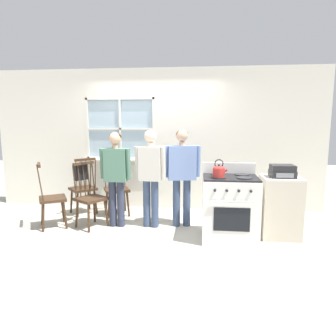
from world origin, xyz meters
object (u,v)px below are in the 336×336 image
object	(u,v)px
chair_by_window	(90,198)
chair_near_wall	(83,189)
potted_plant	(112,156)
stereo	(282,171)
side_counter	(280,207)
chair_center_cluster	(117,189)
person_elderly_left	(116,171)
handbag	(81,172)
stove	(230,207)
person_teen_center	(151,170)
kettle	(219,171)
person_adult_right	(182,169)
chair_near_stove	(51,199)

from	to	relation	value
chair_by_window	chair_near_wall	world-z (taller)	same
potted_plant	stereo	distance (m)	3.18
chair_near_wall	side_counter	distance (m)	3.41
chair_center_cluster	person_elderly_left	bearing A→B (deg)	-99.62
potted_plant	stereo	world-z (taller)	potted_plant
chair_center_cluster	side_counter	size ratio (longest dim) A/B	1.17
handbag	stove	bearing A→B (deg)	-9.87
person_teen_center	kettle	world-z (taller)	person_teen_center
chair_by_window	stereo	xyz separation A→B (m)	(2.94, -0.13, 0.52)
chair_near_wall	person_teen_center	distance (m)	1.54
chair_by_window	chair_near_wall	size ratio (longest dim) A/B	1.00
person_adult_right	stereo	size ratio (longest dim) A/B	4.62
chair_by_window	chair_near_wall	xyz separation A→B (m)	(-0.38, 0.67, 0.00)
chair_near_wall	handbag	distance (m)	0.70
kettle	handbag	world-z (taller)	kettle
chair_near_wall	potted_plant	distance (m)	0.84
person_elderly_left	stereo	xyz separation A→B (m)	(2.52, -0.20, 0.07)
chair_near_stove	chair_by_window	bearing A→B (deg)	-112.78
person_teen_center	stereo	distance (m)	1.98
chair_by_window	potted_plant	xyz separation A→B (m)	(0.03, 1.14, 0.56)
person_elderly_left	person_adult_right	world-z (taller)	person_adult_right
chair_center_cluster	kettle	distance (m)	2.16
chair_near_wall	stove	bearing A→B (deg)	116.49
chair_near_stove	side_counter	world-z (taller)	chair_near_stove
person_teen_center	potted_plant	bearing A→B (deg)	136.94
person_elderly_left	stereo	bearing A→B (deg)	-3.88
handbag	side_counter	distance (m)	3.17
person_teen_center	side_counter	xyz separation A→B (m)	(1.96, -0.21, -0.48)
stove	potted_plant	xyz separation A→B (m)	(-2.16, 1.43, 0.56)
chair_near_wall	side_counter	world-z (taller)	chair_near_wall
person_elderly_left	person_teen_center	distance (m)	0.56
person_adult_right	stove	world-z (taller)	person_adult_right
chair_near_wall	chair_center_cluster	size ratio (longest dim) A/B	1.00
person_teen_center	person_adult_right	size ratio (longest dim) A/B	1.00
kettle	chair_by_window	bearing A→B (deg)	168.35
kettle	stereo	size ratio (longest dim) A/B	0.73
chair_by_window	person_teen_center	distance (m)	1.08
chair_center_cluster	chair_near_stove	world-z (taller)	same
chair_center_cluster	side_counter	xyz separation A→B (m)	(2.69, -0.80, -0.02)
stove	kettle	world-z (taller)	kettle
chair_near_wall	chair_near_stove	xyz separation A→B (m)	(-0.24, -0.75, 0.00)
chair_center_cluster	stereo	world-z (taller)	stereo
potted_plant	person_teen_center	bearing A→B (deg)	-47.79
chair_by_window	person_adult_right	xyz separation A→B (m)	(1.47, 0.20, 0.47)
chair_center_cluster	person_elderly_left	world-z (taller)	person_elderly_left
chair_near_wall	potted_plant	xyz separation A→B (m)	(0.41, 0.48, 0.56)
kettle	handbag	bearing A→B (deg)	166.11
person_adult_right	side_counter	size ratio (longest dim) A/B	1.75
person_elderly_left	stereo	distance (m)	2.53
chair_near_wall	potted_plant	bearing A→B (deg)	-173.68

